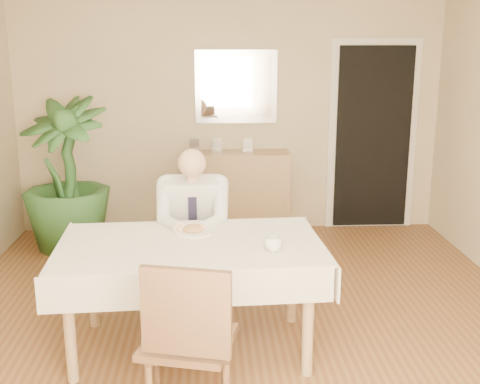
{
  "coord_description": "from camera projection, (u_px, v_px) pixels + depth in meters",
  "views": [
    {
      "loc": [
        -0.22,
        -3.9,
        2.03
      ],
      "look_at": [
        0.0,
        0.35,
        0.95
      ],
      "focal_mm": 45.0,
      "sensor_mm": 36.0,
      "label": 1
    }
  ],
  "objects": [
    {
      "name": "chair_near",
      "position": [
        188.0,
        336.0,
        3.1
      ],
      "size": [
        0.55,
        0.56,
        0.96
      ],
      "rotation": [
        0.0,
        0.0,
        -0.25
      ],
      "color": "#422C1B",
      "rests_on": "ground"
    },
    {
      "name": "potted_palm",
      "position": [
        66.0,
        175.0,
        5.84
      ],
      "size": [
        1.07,
        1.07,
        1.5
      ],
      "primitive_type": "imported",
      "rotation": [
        0.0,
        0.0,
        -0.33
      ],
      "color": "#254F21",
      "rests_on": "ground"
    },
    {
      "name": "knife",
      "position": [
        199.0,
        232.0,
        4.03
      ],
      "size": [
        0.01,
        0.13,
        0.01
      ],
      "primitive_type": "cylinder",
      "rotation": [
        1.57,
        0.0,
        0.0
      ],
      "color": "silver",
      "rests_on": "dining_table"
    },
    {
      "name": "photo_frame_left",
      "position": [
        194.0,
        145.0,
        6.31
      ],
      "size": [
        0.1,
        0.02,
        0.14
      ],
      "primitive_type": "cube",
      "color": "silver",
      "rests_on": "sideboard"
    },
    {
      "name": "dining_table",
      "position": [
        191.0,
        255.0,
        3.91
      ],
      "size": [
        1.76,
        1.09,
        0.75
      ],
      "rotation": [
        0.0,
        0.0,
        0.05
      ],
      "color": "tan",
      "rests_on": "ground"
    },
    {
      "name": "coffee_mug",
      "position": [
        273.0,
        244.0,
        3.74
      ],
      "size": [
        0.14,
        0.14,
        0.09
      ],
      "primitive_type": "imported",
      "rotation": [
        0.0,
        0.0,
        0.42
      ],
      "color": "white",
      "rests_on": "dining_table"
    },
    {
      "name": "photo_frame_right",
      "position": [
        248.0,
        145.0,
        6.35
      ],
      "size": [
        0.1,
        0.02,
        0.14
      ],
      "primitive_type": "cube",
      "color": "silver",
      "rests_on": "sideboard"
    },
    {
      "name": "chair_far",
      "position": [
        194.0,
        239.0,
        4.81
      ],
      "size": [
        0.43,
        0.43,
        0.86
      ],
      "rotation": [
        0.0,
        0.0,
        0.05
      ],
      "color": "#422C1B",
      "rests_on": "ground"
    },
    {
      "name": "window",
      "position": [
        298.0,
        273.0,
        1.54
      ],
      "size": [
        1.34,
        0.04,
        1.44
      ],
      "color": "white",
      "rests_on": "room"
    },
    {
      "name": "room",
      "position": [
        243.0,
        154.0,
        3.96
      ],
      "size": [
        5.0,
        5.02,
        2.6
      ],
      "color": "brown",
      "rests_on": "ground"
    },
    {
      "name": "doorway",
      "position": [
        373.0,
        138.0,
        6.5
      ],
      "size": [
        0.96,
        0.07,
        2.1
      ],
      "color": "white",
      "rests_on": "ground"
    },
    {
      "name": "plate",
      "position": [
        194.0,
        232.0,
        4.09
      ],
      "size": [
        0.26,
        0.26,
        0.02
      ],
      "primitive_type": "cylinder",
      "color": "white",
      "rests_on": "dining_table"
    },
    {
      "name": "sideboard",
      "position": [
        237.0,
        193.0,
        6.42
      ],
      "size": [
        1.11,
        0.39,
        0.88
      ],
      "primitive_type": "cube",
      "rotation": [
        0.0,
        0.0,
        -0.02
      ],
      "color": "tan",
      "rests_on": "ground"
    },
    {
      "name": "seated_man",
      "position": [
        193.0,
        225.0,
        4.48
      ],
      "size": [
        0.48,
        0.72,
        1.24
      ],
      "color": "silver",
      "rests_on": "ground"
    },
    {
      "name": "fork",
      "position": [
        187.0,
        232.0,
        4.02
      ],
      "size": [
        0.01,
        0.13,
        0.01
      ],
      "primitive_type": "cylinder",
      "rotation": [
        1.57,
        0.0,
        0.0
      ],
      "color": "silver",
      "rests_on": "dining_table"
    },
    {
      "name": "photo_frame_center",
      "position": [
        217.0,
        145.0,
        6.35
      ],
      "size": [
        0.1,
        0.02,
        0.14
      ],
      "primitive_type": "cube",
      "color": "silver",
      "rests_on": "sideboard"
    },
    {
      "name": "food",
      "position": [
        193.0,
        229.0,
        4.08
      ],
      "size": [
        0.14,
        0.14,
        0.06
      ],
      "primitive_type": "ellipsoid",
      "color": "olive",
      "rests_on": "dining_table"
    },
    {
      "name": "mirror",
      "position": [
        236.0,
        87.0,
        6.3
      ],
      "size": [
        0.86,
        0.04,
        0.76
      ],
      "color": "silver",
      "rests_on": "room"
    }
  ]
}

